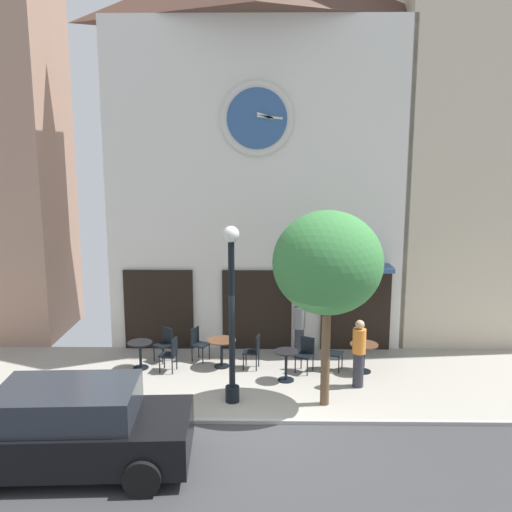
# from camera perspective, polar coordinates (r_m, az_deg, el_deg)

# --- Properties ---
(ground_plane) EXTENTS (27.63, 11.34, 0.13)m
(ground_plane) POSITION_cam_1_polar(r_m,az_deg,el_deg) (11.50, 0.79, -18.97)
(ground_plane) COLOR #9E998E
(clock_building) EXTENTS (8.41, 3.65, 11.15)m
(clock_building) POSITION_cam_1_polar(r_m,az_deg,el_deg) (16.82, 0.19, 11.00)
(clock_building) COLOR silver
(clock_building) RESTS_ON ground_plane
(neighbor_building_right) EXTENTS (6.77, 4.11, 13.95)m
(neighbor_building_right) POSITION_cam_1_polar(r_m,az_deg,el_deg) (19.18, 23.84, 13.75)
(neighbor_building_right) COLOR beige
(neighbor_building_right) RESTS_ON ground_plane
(street_lamp) EXTENTS (0.36, 0.36, 4.04)m
(street_lamp) POSITION_cam_1_polar(r_m,az_deg,el_deg) (12.66, -2.43, -5.91)
(street_lamp) COLOR black
(street_lamp) RESTS_ON ground_plane
(street_tree) EXTENTS (2.39, 2.15, 4.39)m
(street_tree) POSITION_cam_1_polar(r_m,az_deg,el_deg) (12.32, 7.22, -0.75)
(street_tree) COLOR brown
(street_tree) RESTS_ON ground_plane
(cafe_table_center) EXTENTS (0.64, 0.64, 0.72)m
(cafe_table_center) POSITION_cam_1_polar(r_m,az_deg,el_deg) (15.33, -11.51, -9.28)
(cafe_table_center) COLOR black
(cafe_table_center) RESTS_ON ground_plane
(cafe_table_rightmost) EXTENTS (0.76, 0.76, 0.75)m
(cafe_table_rightmost) POSITION_cam_1_polar(r_m,az_deg,el_deg) (15.13, -3.46, -9.08)
(cafe_table_rightmost) COLOR black
(cafe_table_rightmost) RESTS_ON ground_plane
(cafe_table_near_curb) EXTENTS (0.60, 0.60, 0.77)m
(cafe_table_near_curb) POSITION_cam_1_polar(r_m,az_deg,el_deg) (14.29, 3.06, -10.50)
(cafe_table_near_curb) COLOR black
(cafe_table_near_curb) RESTS_ON ground_plane
(cafe_table_leftmost) EXTENTS (0.72, 0.72, 0.76)m
(cafe_table_leftmost) POSITION_cam_1_polar(r_m,az_deg,el_deg) (15.03, 10.77, -9.44)
(cafe_table_leftmost) COLOR black
(cafe_table_leftmost) RESTS_ON ground_plane
(cafe_chair_under_awning) EXTENTS (0.46, 0.46, 0.90)m
(cafe_chair_under_awning) POSITION_cam_1_polar(r_m,az_deg,el_deg) (14.99, -0.16, -9.33)
(cafe_chair_under_awning) COLOR black
(cafe_chair_under_awning) RESTS_ON ground_plane
(cafe_chair_facing_wall) EXTENTS (0.52, 0.52, 0.90)m
(cafe_chair_facing_wall) POSITION_cam_1_polar(r_m,az_deg,el_deg) (15.05, 7.57, -9.35)
(cafe_chair_facing_wall) COLOR black
(cafe_chair_facing_wall) RESTS_ON ground_plane
(cafe_chair_by_entrance) EXTENTS (0.47, 0.47, 0.90)m
(cafe_chair_by_entrance) POSITION_cam_1_polar(r_m,az_deg,el_deg) (14.97, -8.51, -9.49)
(cafe_chair_by_entrance) COLOR black
(cafe_chair_by_entrance) RESTS_ON ground_plane
(cafe_chair_right_end) EXTENTS (0.53, 0.53, 0.90)m
(cafe_chair_right_end) POSITION_cam_1_polar(r_m,az_deg,el_deg) (15.64, -5.83, -8.52)
(cafe_chair_right_end) COLOR black
(cafe_chair_right_end) RESTS_ON ground_plane
(cafe_chair_outer) EXTENTS (0.55, 0.55, 0.90)m
(cafe_chair_outer) POSITION_cam_1_polar(r_m,az_deg,el_deg) (14.88, 5.03, -9.53)
(cafe_chair_outer) COLOR black
(cafe_chair_outer) RESTS_ON ground_plane
(cafe_chair_near_lamp) EXTENTS (0.56, 0.56, 0.90)m
(cafe_chair_near_lamp) POSITION_cam_1_polar(r_m,az_deg,el_deg) (15.75, -9.09, -8.46)
(cafe_chair_near_lamp) COLOR black
(cafe_chair_near_lamp) RESTS_ON ground_plane
(pedestrian_grey) EXTENTS (0.33, 0.33, 1.67)m
(pedestrian_grey) POSITION_cam_1_polar(r_m,az_deg,el_deg) (15.66, 4.38, -7.18)
(pedestrian_grey) COLOR #2D2D38
(pedestrian_grey) RESTS_ON ground_plane
(pedestrian_orange) EXTENTS (0.41, 0.41, 1.67)m
(pedestrian_orange) POSITION_cam_1_polar(r_m,az_deg,el_deg) (14.03, 10.29, -9.50)
(pedestrian_orange) COLOR #2D2D38
(pedestrian_orange) RESTS_ON ground_plane
(parked_car_black) EXTENTS (4.39, 2.20, 1.55)m
(parked_car_black) POSITION_cam_1_polar(r_m,az_deg,el_deg) (11.10, -18.20, -16.12)
(parked_car_black) COLOR black
(parked_car_black) RESTS_ON ground_plane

